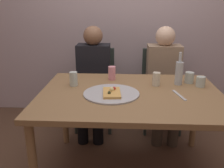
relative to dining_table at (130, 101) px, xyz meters
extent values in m
cube|color=#B29EA3|center=(0.00, 1.35, 0.63)|extent=(6.00, 0.10, 2.60)
cube|color=olive|center=(0.00, 0.00, 0.05)|extent=(1.43, 1.03, 0.04)
cylinder|color=olive|center=(-0.65, 0.46, -0.32)|extent=(0.06, 0.06, 0.70)
cylinder|color=olive|center=(0.65, 0.46, -0.32)|extent=(0.06, 0.06, 0.70)
cylinder|color=#ADADB2|center=(-0.15, -0.05, 0.08)|extent=(0.43, 0.43, 0.01)
cube|color=tan|center=(-0.14, -0.07, 0.10)|extent=(0.15, 0.23, 0.02)
sphere|color=#EAD184|center=(-0.15, -0.05, 0.12)|extent=(0.04, 0.04, 0.04)
sphere|color=#2D381E|center=(-0.16, -0.11, 0.11)|extent=(0.02, 0.02, 0.02)
sphere|color=#B22D23|center=(-0.13, -0.02, 0.11)|extent=(0.03, 0.03, 0.03)
cylinder|color=#B2BCC1|center=(0.41, 0.22, 0.17)|extent=(0.06, 0.06, 0.20)
cylinder|color=#B2BCC1|center=(0.41, 0.22, 0.31)|extent=(0.02, 0.02, 0.08)
cylinder|color=#B7C6BC|center=(0.58, 0.17, 0.12)|extent=(0.07, 0.07, 0.09)
cylinder|color=beige|center=(0.22, 0.18, 0.13)|extent=(0.07, 0.07, 0.11)
cylinder|color=#B7C6BC|center=(0.51, 0.27, 0.12)|extent=(0.08, 0.08, 0.10)
cylinder|color=#B7C6BC|center=(-0.48, 0.14, 0.13)|extent=(0.07, 0.07, 0.12)
cylinder|color=pink|center=(-0.16, 0.33, 0.14)|extent=(0.07, 0.07, 0.12)
cube|color=#B7B7BC|center=(0.37, -0.05, 0.08)|extent=(0.07, 0.22, 0.01)
cube|color=#2D3833|center=(-0.39, 0.84, -0.22)|extent=(0.44, 0.44, 0.05)
cube|color=#2D3833|center=(-0.39, 1.04, 0.01)|extent=(0.44, 0.04, 0.45)
cylinder|color=#2D3833|center=(-0.20, 0.65, -0.45)|extent=(0.04, 0.04, 0.42)
cylinder|color=#2D3833|center=(-0.58, 0.65, -0.45)|extent=(0.04, 0.04, 0.42)
cylinder|color=#2D3833|center=(-0.20, 1.03, -0.45)|extent=(0.04, 0.04, 0.42)
cylinder|color=#2D3833|center=(-0.58, 1.03, -0.45)|extent=(0.04, 0.04, 0.42)
cube|color=#2D3833|center=(0.38, 0.84, -0.22)|extent=(0.44, 0.44, 0.05)
cube|color=#2D3833|center=(0.38, 1.04, 0.01)|extent=(0.44, 0.04, 0.45)
cylinder|color=#2D3833|center=(0.57, 0.65, -0.45)|extent=(0.04, 0.04, 0.42)
cylinder|color=#2D3833|center=(0.19, 0.65, -0.45)|extent=(0.04, 0.04, 0.42)
cylinder|color=#2D3833|center=(0.57, 1.03, -0.45)|extent=(0.04, 0.04, 0.42)
cylinder|color=#2D3833|center=(0.19, 1.03, -0.45)|extent=(0.04, 0.04, 0.42)
cube|color=black|center=(-0.39, 0.86, 0.04)|extent=(0.36, 0.22, 0.52)
sphere|color=brown|center=(-0.39, 0.86, 0.40)|extent=(0.21, 0.21, 0.21)
cylinder|color=black|center=(-0.31, 0.66, -0.22)|extent=(0.12, 0.40, 0.12)
cylinder|color=black|center=(-0.47, 0.66, -0.22)|extent=(0.12, 0.40, 0.12)
cylinder|color=black|center=(-0.31, 0.46, -0.44)|extent=(0.11, 0.11, 0.45)
cylinder|color=black|center=(-0.47, 0.46, -0.44)|extent=(0.11, 0.11, 0.45)
cube|color=#937A60|center=(0.38, 0.86, 0.04)|extent=(0.36, 0.22, 0.52)
sphere|color=beige|center=(0.38, 0.86, 0.40)|extent=(0.21, 0.21, 0.21)
cylinder|color=#3B3026|center=(0.46, 0.66, -0.22)|extent=(0.12, 0.40, 0.12)
cylinder|color=#3B3026|center=(0.30, 0.66, -0.22)|extent=(0.12, 0.40, 0.12)
cylinder|color=#3B3026|center=(0.46, 0.46, -0.44)|extent=(0.11, 0.11, 0.45)
cylinder|color=#3B3026|center=(0.30, 0.46, -0.44)|extent=(0.11, 0.11, 0.45)
camera|label=1|loc=(-0.05, -1.85, 0.76)|focal=40.34mm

